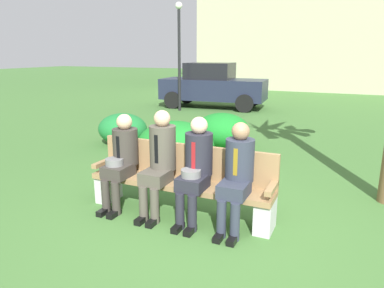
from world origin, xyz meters
name	(u,v)px	position (x,y,z in m)	size (l,w,h in m)	color
ground_plane	(199,228)	(0.00, 0.00, 0.00)	(80.00, 80.00, 0.00)	#3F6C31
park_bench	(181,180)	(-0.39, 0.32, 0.44)	(2.44, 0.44, 0.90)	#99754C
seated_man_leftmost	(122,156)	(-1.21, 0.18, 0.70)	(0.34, 0.72, 1.26)	#38332D
seated_man_centerleft	(160,158)	(-0.63, 0.20, 0.75)	(0.34, 0.72, 1.35)	#4C473D
seated_man_centerright	(196,165)	(-0.13, 0.18, 0.72)	(0.34, 0.72, 1.30)	#23232D
seated_man_rightmost	(237,171)	(0.39, 0.19, 0.72)	(0.34, 0.72, 1.28)	#2D3342
shrub_near_bench	(123,129)	(-3.21, 3.05, 0.35)	(1.13, 1.04, 0.71)	#1C7131
shrub_mid_lawn	(222,130)	(-1.04, 3.75, 0.38)	(1.21, 1.11, 0.76)	#197E26
shrub_far_lawn	(176,146)	(-1.27, 1.89, 0.44)	(1.40, 1.29, 0.88)	#1A7826
parked_car_near	(213,85)	(-3.36, 9.18, 0.84)	(4.01, 1.96, 1.68)	#1E2338
street_lamp	(179,46)	(-4.17, 7.97, 2.27)	(0.24, 0.24, 3.72)	black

